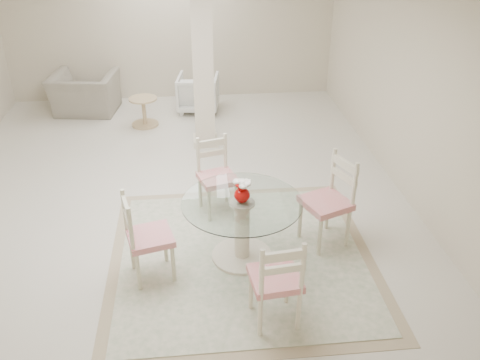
{
  "coord_description": "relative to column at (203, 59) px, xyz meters",
  "views": [
    {
      "loc": [
        0.3,
        -5.98,
        3.42
      ],
      "look_at": [
        0.77,
        -1.44,
        0.85
      ],
      "focal_mm": 38.0,
      "sensor_mm": 36.0,
      "label": 1
    }
  ],
  "objects": [
    {
      "name": "ground",
      "position": [
        -0.5,
        -1.3,
        -1.35
      ],
      "size": [
        7.0,
        7.0,
        0.0
      ],
      "primitive_type": "plane",
      "color": "beige",
      "rests_on": "ground"
    },
    {
      "name": "room_shell",
      "position": [
        -0.5,
        -1.3,
        0.51
      ],
      "size": [
        6.02,
        7.02,
        2.71
      ],
      "color": "beige",
      "rests_on": "ground"
    },
    {
      "name": "column",
      "position": [
        0.0,
        0.0,
        0.0
      ],
      "size": [
        0.3,
        0.3,
        2.7
      ],
      "primitive_type": "cube",
      "color": "beige",
      "rests_on": "ground"
    },
    {
      "name": "area_rug",
      "position": [
        0.27,
        -2.94,
        -1.34
      ],
      "size": [
        2.81,
        2.81,
        0.02
      ],
      "color": "tan",
      "rests_on": "ground"
    },
    {
      "name": "dining_table",
      "position": [
        0.27,
        -2.94,
        -0.99
      ],
      "size": [
        1.23,
        1.23,
        0.71
      ],
      "rotation": [
        0.0,
        0.0,
        0.21
      ],
      "color": "beige",
      "rests_on": "ground"
    },
    {
      "name": "red_vase",
      "position": [
        0.27,
        -2.94,
        -0.51
      ],
      "size": [
        0.19,
        0.18,
        0.25
      ],
      "color": "#AD0605",
      "rests_on": "dining_table"
    },
    {
      "name": "dining_chair_east",
      "position": [
        1.26,
        -2.72,
        -0.75
      ],
      "size": [
        0.59,
        0.59,
        1.14
      ],
      "rotation": [
        0.0,
        0.0,
        -1.19
      ],
      "color": "beige",
      "rests_on": "ground"
    },
    {
      "name": "dining_chair_north",
      "position": [
        0.05,
        -1.95,
        -0.8
      ],
      "size": [
        0.52,
        0.52,
        1.04
      ],
      "rotation": [
        0.0,
        0.0,
        0.28
      ],
      "color": "beige",
      "rests_on": "ground"
    },
    {
      "name": "dining_chair_west",
      "position": [
        -0.73,
        -3.15,
        -0.79
      ],
      "size": [
        0.52,
        0.52,
        1.06
      ],
      "rotation": [
        0.0,
        0.0,
        1.83
      ],
      "color": "beige",
      "rests_on": "ground"
    },
    {
      "name": "dining_chair_south",
      "position": [
        0.47,
        -3.94,
        -0.79
      ],
      "size": [
        0.47,
        0.47,
        1.07
      ],
      "rotation": [
        0.0,
        0.0,
        3.25
      ],
      "color": "beige",
      "rests_on": "ground"
    },
    {
      "name": "recliner_taupe",
      "position": [
        -2.06,
        1.53,
        -1.0
      ],
      "size": [
        1.21,
        1.09,
        0.71
      ],
      "primitive_type": "imported",
      "rotation": [
        0.0,
        0.0,
        3.0
      ],
      "color": "gray",
      "rests_on": "ground"
    },
    {
      "name": "armchair_white",
      "position": [
        -0.06,
        1.43,
        -1.02
      ],
      "size": [
        0.8,
        0.81,
        0.66
      ],
      "primitive_type": "imported",
      "rotation": [
        0.0,
        0.0,
        3.0
      ],
      "color": "white",
      "rests_on": "ground"
    },
    {
      "name": "side_table",
      "position": [
        -0.99,
        0.82,
        -1.13
      ],
      "size": [
        0.47,
        0.47,
        0.49
      ],
      "color": "tan",
      "rests_on": "ground"
    }
  ]
}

